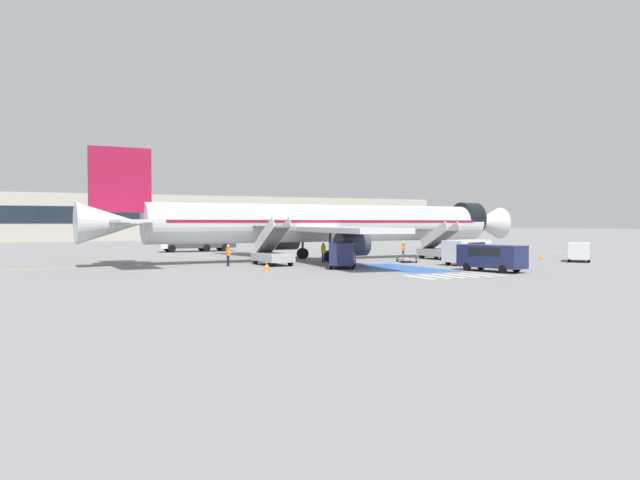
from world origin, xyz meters
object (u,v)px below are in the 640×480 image
fuel_tanker (198,237)px  baggage_cart (407,259)px  service_van_0 (579,250)px  traffic_cone_1 (267,266)px  airliner (326,224)px  terminal_building (224,218)px  service_van_1 (467,250)px  ground_crew_3 (323,251)px  traffic_cone_0 (542,257)px  ground_crew_0 (468,249)px  boarding_stairs_aft (272,253)px  ground_crew_2 (403,249)px  service_van_2 (343,253)px  boarding_stairs_forward (439,250)px  ground_crew_1 (228,254)px  service_van_3 (491,256)px

fuel_tanker → baggage_cart: size_ratio=3.34×
service_van_0 → traffic_cone_1: 31.06m
airliner → service_van_0: size_ratio=10.43×
terminal_building → airliner: bearing=-100.5°
service_van_1 → ground_crew_3: (-10.09, 8.23, -0.24)m
service_van_0 → traffic_cone_0: 4.04m
fuel_tanker → service_van_1: 38.37m
ground_crew_0 → airliner: bearing=134.7°
boarding_stairs_aft → ground_crew_3: 5.64m
airliner → ground_crew_3: airliner is taller
ground_crew_2 → traffic_cone_0: (12.48, -6.19, -0.82)m
airliner → baggage_cart: 8.97m
airliner → fuel_tanker: airliner is taller
service_van_0 → service_van_1: (-12.63, 1.11, 0.21)m
service_van_2 → ground_crew_0: (18.61, 6.90, -0.34)m
boarding_stairs_aft → baggage_cart: (13.04, -1.59, -0.77)m
service_van_1 → ground_crew_0: size_ratio=3.22×
baggage_cart → ground_crew_2: (1.84, 3.35, 0.83)m
airliner → service_van_0: (20.72, -12.92, -2.55)m
boarding_stairs_forward → traffic_cone_0: bearing=-31.1°
service_van_1 → traffic_cone_1: 18.40m
ground_crew_2 → service_van_1: bearing=57.2°
fuel_tanker → ground_crew_2: size_ratio=5.26×
baggage_cart → ground_crew_3: bearing=-1.3°
ground_crew_1 → boarding_stairs_forward: bearing=79.9°
baggage_cart → traffic_cone_1: bearing=32.4°
ground_crew_0 → boarding_stairs_forward: bearing=154.9°
traffic_cone_0 → boarding_stairs_aft: bearing=170.8°
traffic_cone_0 → traffic_cone_1: traffic_cone_1 is taller
service_van_2 → ground_crew_0: bearing=52.3°
fuel_tanker → service_van_2: size_ratio=2.07×
service_van_1 → ground_crew_2: 8.96m
boarding_stairs_forward → boarding_stairs_aft: (-18.45, -0.57, 0.05)m
service_van_2 → service_van_3: bearing=-12.0°
service_van_3 → ground_crew_0: size_ratio=3.42×
boarding_stairs_forward → terminal_building: (4.38, 86.92, 3.84)m
service_van_3 → ground_crew_1: bearing=125.8°
baggage_cart → terminal_building: (9.79, 89.09, 4.56)m
service_van_3 → baggage_cart: (0.63, 12.44, -0.97)m
ground_crew_3 → traffic_cone_1: size_ratio=2.93×
service_van_1 → service_van_3: bearing=137.0°
traffic_cone_1 → ground_crew_2: bearing=22.7°
fuel_tanker → boarding_stairs_forward: bearing=-148.0°
boarding_stairs_aft → ground_crew_2: bearing=5.0°
traffic_cone_0 → terminal_building: bearing=92.8°
fuel_tanker → ground_crew_3: bearing=-170.7°
baggage_cart → boarding_stairs_forward: bearing=-140.0°
airliner → baggage_cart: bearing=39.7°
traffic_cone_1 → service_van_0: bearing=-5.0°
fuel_tanker → ground_crew_2: fuel_tanker is taller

